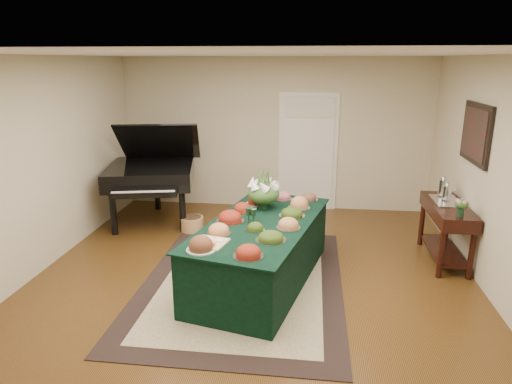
# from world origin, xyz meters

# --- Properties ---
(ground) EXTENTS (6.00, 6.00, 0.00)m
(ground) POSITION_xyz_m (0.00, 0.00, 0.00)
(ground) COLOR #321D0B
(ground) RESTS_ON ground
(area_rug) EXTENTS (2.42, 3.38, 0.01)m
(area_rug) POSITION_xyz_m (-0.11, -0.10, 0.01)
(area_rug) COLOR black
(area_rug) RESTS_ON ground
(kitchen_doorway) EXTENTS (1.05, 0.07, 2.10)m
(kitchen_doorway) POSITION_xyz_m (0.60, 2.97, 1.02)
(kitchen_doorway) COLOR white
(kitchen_doorway) RESTS_ON ground
(buffet_table) EXTENTS (1.67, 2.62, 0.78)m
(buffet_table) POSITION_xyz_m (0.10, -0.03, 0.39)
(buffet_table) COLOR black
(buffet_table) RESTS_ON ground
(food_platters) EXTENTS (1.34, 2.36, 0.13)m
(food_platters) POSITION_xyz_m (0.09, 0.01, 0.82)
(food_platters) COLOR silver
(food_platters) RESTS_ON buffet_table
(cutting_board) EXTENTS (0.40, 0.40, 0.10)m
(cutting_board) POSITION_xyz_m (-0.35, -0.75, 0.81)
(cutting_board) COLOR tan
(cutting_board) RESTS_ON buffet_table
(green_goblets) EXTENTS (0.14, 0.10, 0.18)m
(green_goblets) POSITION_xyz_m (-0.01, -0.06, 0.87)
(green_goblets) COLOR black
(green_goblets) RESTS_ON buffet_table
(floral_centerpiece) EXTENTS (0.43, 0.43, 0.43)m
(floral_centerpiece) POSITION_xyz_m (0.07, 0.50, 1.03)
(floral_centerpiece) COLOR black
(floral_centerpiece) RESTS_ON buffet_table
(grand_piano) EXTENTS (1.68, 1.87, 1.69)m
(grand_piano) POSITION_xyz_m (-1.94, 1.91, 0.84)
(grand_piano) COLOR black
(grand_piano) RESTS_ON ground
(wicker_basket) EXTENTS (0.37, 0.37, 0.23)m
(wicker_basket) POSITION_xyz_m (-1.19, 1.55, 0.12)
(wicker_basket) COLOR #A97644
(wicker_basket) RESTS_ON ground
(mahogany_sideboard) EXTENTS (0.45, 1.27, 0.80)m
(mahogany_sideboard) POSITION_xyz_m (2.50, 0.88, 0.62)
(mahogany_sideboard) COLOR black
(mahogany_sideboard) RESTS_ON ground
(tea_service) EXTENTS (0.34, 0.58, 0.30)m
(tea_service) POSITION_xyz_m (2.50, 1.10, 0.92)
(tea_service) COLOR silver
(tea_service) RESTS_ON mahogany_sideboard
(pink_bouquet) EXTENTS (0.18, 0.18, 0.23)m
(pink_bouquet) POSITION_xyz_m (2.50, 0.38, 0.96)
(pink_bouquet) COLOR black
(pink_bouquet) RESTS_ON mahogany_sideboard
(wall_painting) EXTENTS (0.05, 0.95, 0.75)m
(wall_painting) POSITION_xyz_m (2.72, 0.88, 1.75)
(wall_painting) COLOR black
(wall_painting) RESTS_ON ground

